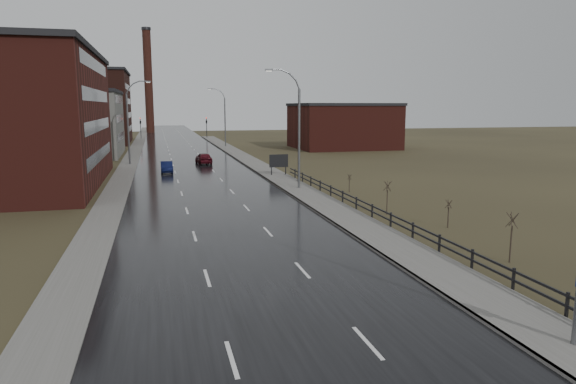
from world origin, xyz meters
TOP-DOWN VIEW (x-y plane):
  - road at (0.00, 60.00)m, footprint 14.00×300.00m
  - sidewalk_right at (8.60, 35.00)m, footprint 3.20×180.00m
  - curb_right at (7.08, 35.00)m, footprint 0.16×180.00m
  - sidewalk_left at (-8.20, 60.00)m, footprint 2.40×260.00m
  - warehouse_mid at (-17.99, 78.00)m, footprint 16.32×20.40m
  - warehouse_far at (-22.99, 108.00)m, footprint 26.52×24.48m
  - building_right at (30.30, 82.00)m, footprint 18.36×16.32m
  - smokestack at (-6.00, 150.00)m, footprint 2.70×2.70m
  - streetlight_right_mid at (8.50, 36.00)m, footprint 3.36×0.28m
  - streetlight_left at (-7.70, 62.00)m, footprint 3.36×0.28m
  - streetlight_right_far at (8.50, 90.00)m, footprint 3.36×0.28m
  - guardrail at (10.30, 18.31)m, footprint 0.10×53.05m
  - shrub_c at (13.01, 10.75)m, footprint 0.62×0.65m
  - shrub_d at (14.09, 18.34)m, footprint 0.45×0.47m
  - shrub_e at (12.03, 23.26)m, footprint 0.59×0.62m
  - shrub_f at (12.94, 33.34)m, footprint 0.41×0.43m
  - billboard at (9.10, 45.74)m, footprint 2.19×0.17m
  - traffic_light_left at (-8.00, 120.00)m, footprint 0.58×2.73m
  - traffic_light_right at (8.00, 120.00)m, footprint 0.58×2.73m
  - car_near at (-3.27, 52.06)m, footprint 1.42×3.99m
  - car_far at (1.89, 60.26)m, footprint 2.22×4.77m

SIDE VIEW (x-z plane):
  - road at x=0.00m, z-range 0.00..0.06m
  - sidewalk_left at x=-8.20m, z-range 0.00..0.12m
  - sidewalk_right at x=8.60m, z-range 0.00..0.18m
  - curb_right at x=7.08m, z-range 0.00..0.18m
  - car_near at x=-3.27m, z-range 0.00..1.31m
  - guardrail at x=10.30m, z-range 0.16..1.26m
  - car_far at x=1.89m, z-range 0.00..1.58m
  - shrub_f at x=12.94m, z-range 0.05..1.73m
  - shrub_d at x=14.09m, z-range 0.06..1.94m
  - shrub_e at x=12.03m, z-range 0.08..2.58m
  - shrub_c at x=13.01m, z-range 0.08..2.70m
  - billboard at x=9.10m, z-range 0.44..2.96m
  - building_right at x=30.30m, z-range 0.01..8.51m
  - traffic_light_left at x=-8.00m, z-range 1.95..7.25m
  - traffic_light_right at x=8.00m, z-range 1.95..7.25m
  - warehouse_mid at x=-17.99m, z-range 0.01..10.51m
  - streetlight_right_mid at x=8.50m, z-range 0.16..11.51m
  - streetlight_left at x=-7.70m, z-range 0.16..11.51m
  - streetlight_right_far at x=8.50m, z-range 0.16..11.51m
  - warehouse_far at x=-22.99m, z-range 0.01..15.51m
  - smokestack at x=-6.00m, z-range 0.15..30.85m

